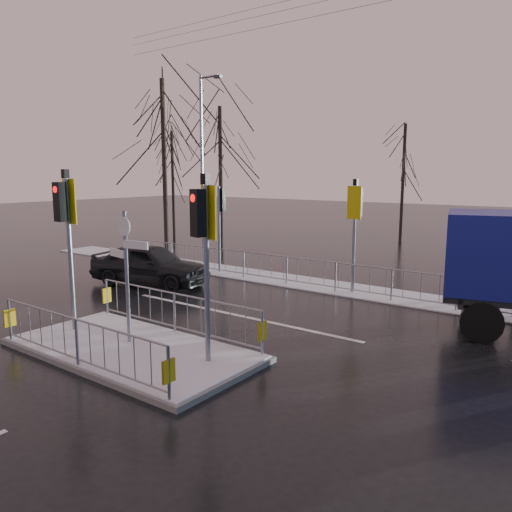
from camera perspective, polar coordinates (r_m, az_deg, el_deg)
The scene contains 11 objects.
ground at distance 11.97m, azimuth -14.04°, elevation -10.63°, with size 120.00×120.00×0.00m, color black.
snow_verge at distance 18.39m, azimuth 7.14°, elevation -3.30°, with size 30.00×2.00×0.04m, color silver.
lane_markings at distance 11.78m, azimuth -15.31°, elevation -11.01°, with size 8.00×11.38×0.01m.
traffic_island at distance 11.86m, azimuth -14.11°, elevation -8.83°, with size 6.00×3.04×4.15m.
far_kerb_fixtures at distance 17.62m, azimuth 7.22°, elevation -0.55°, with size 18.00×0.65×3.83m.
car_far_lane at distance 18.64m, azimuth -12.04°, elevation -0.94°, with size 1.80×4.47×1.52m, color black.
tree_near_a at distance 26.50m, azimuth -10.54°, elevation 13.74°, with size 4.75×4.75×8.97m.
tree_near_b at distance 25.79m, azimuth -4.10°, elevation 11.84°, with size 4.00×4.00×7.55m.
tree_near_c at distance 29.59m, azimuth -9.52°, elevation 10.18°, with size 3.50×3.50×6.61m.
tree_far_a at distance 30.99m, azimuth 16.55°, elevation 10.48°, with size 3.75×3.75×7.08m.
street_lamp_left at distance 22.49m, azimuth -6.07°, elevation 10.50°, with size 1.25×0.18×8.20m.
Camera 1 is at (8.80, -7.04, 4.05)m, focal length 35.00 mm.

